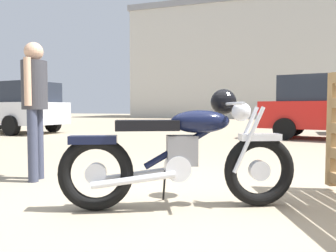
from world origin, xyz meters
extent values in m
plane|color=gray|center=(0.00, 0.00, 0.00)|extent=(80.00, 80.00, 0.00)
torus|color=black|center=(0.70, 0.20, 0.32)|extent=(0.62, 0.38, 0.64)
cylinder|color=silver|center=(0.70, 0.20, 0.32)|extent=(0.20, 0.15, 0.18)
torus|color=black|center=(-0.60, -0.42, 0.32)|extent=(0.62, 0.38, 0.64)
cylinder|color=silver|center=(-0.60, -0.42, 0.32)|extent=(0.20, 0.15, 0.18)
cube|color=silver|center=(0.70, 0.20, 0.62)|extent=(0.38, 0.27, 0.06)
cube|color=black|center=(-0.62, -0.43, 0.61)|extent=(0.42, 0.29, 0.07)
cylinder|color=silver|center=(0.55, 0.22, 0.60)|extent=(0.27, 0.16, 0.58)
cylinder|color=silver|center=(0.62, 0.08, 0.60)|extent=(0.27, 0.16, 0.58)
sphere|color=silver|center=(0.54, 0.13, 0.85)|extent=(0.17, 0.17, 0.17)
cylinder|color=silver|center=(0.47, 0.09, 0.92)|extent=(0.29, 0.57, 0.03)
sphere|color=black|center=(0.34, 0.37, 0.94)|extent=(0.25, 0.25, 0.25)
cylinder|color=black|center=(0.11, -0.08, 0.58)|extent=(0.71, 0.38, 0.47)
ellipsoid|color=black|center=(0.21, -0.03, 0.76)|extent=(0.56, 0.42, 0.20)
cube|color=black|center=(-0.20, -0.23, 0.73)|extent=(0.57, 0.41, 0.09)
cube|color=slate|center=(0.07, -0.10, 0.51)|extent=(0.31, 0.27, 0.26)
cylinder|color=silver|center=(0.03, -0.12, 0.36)|extent=(0.28, 0.28, 0.22)
cylinder|color=silver|center=(-0.35, -0.19, 0.28)|extent=(0.66, 0.36, 0.14)
cylinder|color=silver|center=(-0.27, -0.37, 0.28)|extent=(0.66, 0.36, 0.14)
cylinder|color=black|center=(-0.13, -0.01, 0.16)|extent=(0.12, 0.22, 0.33)
cube|color=olive|center=(1.38, 1.07, 0.65)|extent=(0.11, 0.12, 1.20)
cylinder|color=#383D51|center=(-1.96, 0.44, 0.43)|extent=(0.12, 0.12, 0.86)
cylinder|color=#383D51|center=(-1.90, 0.27, 0.43)|extent=(0.12, 0.12, 0.86)
cylinder|color=#333338|center=(-1.93, 0.36, 1.15)|extent=(0.30, 0.30, 0.58)
cylinder|color=tan|center=(-2.00, 0.53, 1.18)|extent=(0.08, 0.08, 0.55)
cylinder|color=tan|center=(-1.87, 0.18, 1.18)|extent=(0.08, 0.08, 0.55)
sphere|color=tan|center=(-1.93, 0.36, 1.55)|extent=(0.22, 0.22, 0.22)
cylinder|color=black|center=(1.09, 8.37, 0.30)|extent=(0.62, 0.29, 0.60)
cylinder|color=black|center=(0.82, 6.75, 0.30)|extent=(0.62, 0.29, 0.60)
cube|color=red|center=(2.14, 7.36, 0.68)|extent=(4.12, 2.27, 0.76)
cube|color=#232833|center=(1.89, 7.40, 1.42)|extent=(2.62, 1.90, 0.72)
cylinder|color=black|center=(-7.29, 5.24, 0.32)|extent=(0.66, 0.27, 0.64)
cylinder|color=black|center=(-7.11, 6.99, 0.32)|extent=(0.66, 0.27, 0.64)
cube|color=silver|center=(-8.70, 6.27, 0.69)|extent=(4.85, 2.23, 0.74)
cube|color=#232833|center=(-8.40, 6.24, 1.40)|extent=(3.64, 1.95, 0.68)
cube|color=beige|center=(-2.95, 28.88, 4.70)|extent=(19.60, 10.00, 9.39)
cube|color=gray|center=(-2.95, 28.88, 9.64)|extent=(19.91, 10.31, 0.50)
camera|label=1|loc=(0.95, -2.84, 0.88)|focal=35.47mm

